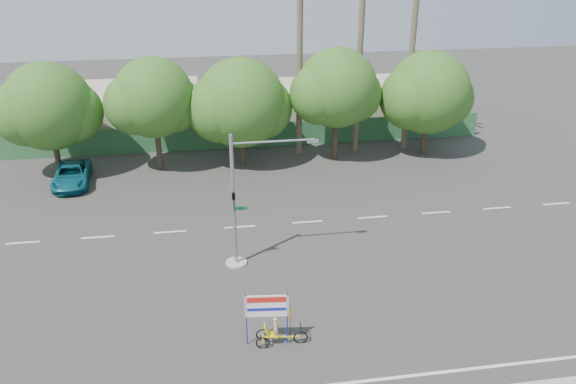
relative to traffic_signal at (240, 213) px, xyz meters
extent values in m
plane|color=#33302D|center=(2.20, -3.98, -2.92)|extent=(120.00, 120.00, 0.00)
cube|color=#336B3D|center=(2.20, 17.52, -1.92)|extent=(38.00, 0.08, 2.00)
cube|color=#B5A78F|center=(-7.80, 22.02, -0.92)|extent=(12.00, 8.00, 4.00)
cube|color=#B5A78F|center=(10.20, 22.02, -1.12)|extent=(14.00, 8.00, 3.60)
cylinder|color=#473828|center=(-11.80, 14.02, -1.16)|extent=(0.40, 0.40, 3.52)
sphere|color=#265D1B|center=(-11.80, 14.02, 2.04)|extent=(6.00, 6.00, 6.00)
sphere|color=#265D1B|center=(-10.45, 14.32, 1.48)|extent=(4.32, 4.32, 4.32)
sphere|color=#265D1B|center=(-13.15, 13.77, 1.72)|extent=(4.56, 4.56, 4.56)
cylinder|color=#473828|center=(-4.80, 14.02, -1.05)|extent=(0.40, 0.40, 3.74)
sphere|color=#265D1B|center=(-4.80, 14.02, 2.35)|extent=(5.60, 5.60, 5.60)
sphere|color=#265D1B|center=(-3.54, 14.32, 1.76)|extent=(4.03, 4.03, 4.03)
sphere|color=#265D1B|center=(-6.06, 13.77, 2.01)|extent=(4.26, 4.26, 4.26)
cylinder|color=#473828|center=(1.20, 14.02, -1.27)|extent=(0.40, 0.40, 3.30)
sphere|color=#265D1B|center=(1.20, 14.02, 1.73)|extent=(6.40, 6.40, 6.40)
sphere|color=#265D1B|center=(2.64, 14.32, 1.21)|extent=(4.61, 4.61, 4.61)
sphere|color=#265D1B|center=(-0.24, 13.77, 1.43)|extent=(4.86, 4.86, 4.86)
cylinder|color=#473828|center=(8.20, 14.02, -0.98)|extent=(0.40, 0.40, 3.87)
sphere|color=#265D1B|center=(8.20, 14.02, 2.54)|extent=(5.80, 5.80, 5.80)
sphere|color=#265D1B|center=(9.50, 14.32, 1.92)|extent=(4.18, 4.18, 4.18)
sphere|color=#265D1B|center=(6.89, 13.77, 2.19)|extent=(4.41, 4.41, 4.41)
cylinder|color=#473828|center=(15.20, 14.02, -1.20)|extent=(0.40, 0.40, 3.43)
sphere|color=#265D1B|center=(15.20, 14.02, 1.92)|extent=(6.20, 6.20, 6.20)
sphere|color=#265D1B|center=(16.59, 14.32, 1.37)|extent=(4.46, 4.46, 4.46)
sphere|color=#265D1B|center=(13.80, 13.77, 1.61)|extent=(4.71, 4.71, 4.71)
cylinder|color=#70604C|center=(10.20, 15.52, 5.58)|extent=(0.44, 0.44, 17.00)
cylinder|color=#70604C|center=(14.20, 15.52, 4.58)|extent=(0.44, 0.44, 15.00)
cylinder|color=#70604C|center=(5.70, 15.52, 4.08)|extent=(0.44, 0.44, 14.00)
cylinder|color=gray|center=(-0.30, 0.02, -2.87)|extent=(1.10, 1.10, 0.10)
cylinder|color=gray|center=(-0.30, 0.02, 0.58)|extent=(0.18, 0.18, 7.00)
cylinder|color=gray|center=(1.70, 0.02, 3.63)|extent=(4.00, 0.10, 0.10)
cube|color=gray|center=(3.60, 0.02, 3.53)|extent=(0.55, 0.20, 0.12)
imported|color=black|center=(-0.30, -0.20, 0.68)|extent=(0.16, 0.20, 1.00)
cube|color=#14662D|center=(0.05, 0.02, 0.23)|extent=(0.70, 0.04, 0.18)
torus|color=black|center=(1.89, -6.61, -2.64)|extent=(0.63, 0.14, 0.62)
torus|color=black|center=(0.36, -6.18, -2.66)|extent=(0.59, 0.13, 0.58)
torus|color=black|center=(0.30, -6.70, -2.66)|extent=(0.59, 0.13, 0.58)
cube|color=gold|center=(1.11, -6.53, -2.59)|extent=(1.56, 0.23, 0.06)
cube|color=gold|center=(0.33, -6.44, -2.64)|extent=(0.12, 0.55, 0.05)
cube|color=gold|center=(0.74, -6.48, -2.46)|extent=(0.50, 0.43, 0.06)
cube|color=gold|center=(0.50, -6.46, -2.20)|extent=(0.25, 0.41, 0.50)
cylinder|color=black|center=(1.89, -6.61, -2.28)|extent=(0.03, 0.03, 0.51)
cube|color=black|center=(1.89, -6.61, -2.03)|extent=(0.08, 0.42, 0.04)
imported|color=#CCB284|center=(0.88, -6.50, -2.11)|extent=(0.28, 0.39, 0.99)
cylinder|color=#1922C0|center=(-0.31, -6.37, -1.68)|extent=(0.06, 0.06, 2.48)
cylinder|color=#1922C0|center=(1.34, -6.55, -1.68)|extent=(0.06, 0.06, 2.48)
cube|color=white|center=(0.51, -6.46, -1.03)|extent=(1.74, 0.24, 1.01)
cube|color=red|center=(0.51, -6.49, -0.71)|extent=(1.56, 0.19, 0.24)
cube|color=#1922C0|center=(0.51, -6.49, -1.17)|extent=(1.56, 0.19, 0.13)
cylinder|color=black|center=(1.47, -6.57, -1.95)|extent=(0.02, 0.02, 1.93)
cube|color=red|center=(1.15, -6.53, -1.36)|extent=(0.81, 0.11, 0.60)
imported|color=#0F5C6D|center=(-10.56, 11.99, -2.23)|extent=(2.62, 5.09, 1.37)
camera|label=1|loc=(-1.52, -24.92, 12.42)|focal=35.00mm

